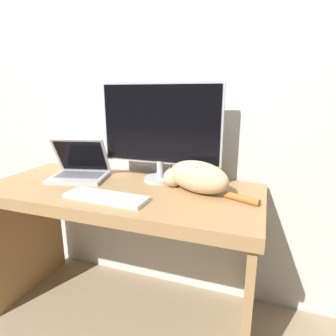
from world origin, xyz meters
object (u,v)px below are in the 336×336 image
object	(u,v)px
monitor	(160,129)
external_keyboard	(106,197)
cat	(196,176)
laptop	(80,170)

from	to	relation	value
monitor	external_keyboard	world-z (taller)	monitor
monitor	cat	size ratio (longest dim) A/B	1.36
monitor	laptop	size ratio (longest dim) A/B	1.90
external_keyboard	cat	xyz separation A→B (m)	(0.37, 0.24, 0.07)
monitor	laptop	distance (m)	0.53
laptop	external_keyboard	bearing A→B (deg)	-51.11
monitor	laptop	bearing A→B (deg)	-166.30
laptop	external_keyboard	distance (m)	0.41
monitor	external_keyboard	xyz separation A→B (m)	(-0.14, -0.36, -0.28)
monitor	external_keyboard	distance (m)	0.48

